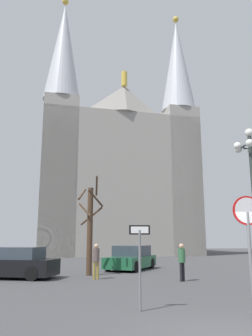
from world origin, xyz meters
The scene contains 8 objects.
cathedral centered at (1.60, 35.42, 9.73)m, with size 19.62×14.97×30.99m.
stop_sign centered at (0.99, 1.26, 1.99)m, with size 0.71×0.08×2.89m.
one_way_arrow_sign centered at (-1.38, 2.81, 1.40)m, with size 0.57×0.09×2.23m.
bare_tree centered at (-2.39, 11.97, 2.51)m, with size 1.40×1.45×5.23m.
parked_car_near_green centered at (0.32, 15.00, 0.68)m, with size 3.83×4.64×1.46m.
parked_car_far_black centered at (-6.15, 11.10, 0.69)m, with size 4.75×3.06×1.47m.
pedestrian_walking centered at (1.67, 8.85, 0.99)m, with size 0.32×0.32×1.65m.
pedestrian_standing centered at (-2.13, 10.21, 0.98)m, with size 0.32×0.32×1.63m.
Camera 1 is at (-3.09, -6.50, 1.86)m, focal length 36.31 mm.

